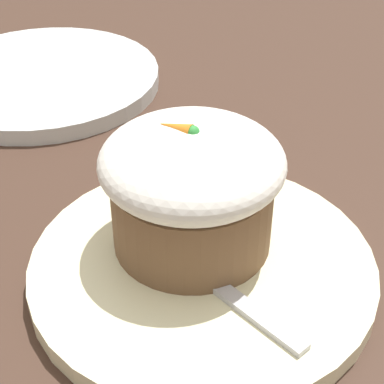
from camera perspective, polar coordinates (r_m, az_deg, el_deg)
name	(u,v)px	position (r m, az deg, el deg)	size (l,w,h in m)	color
ground_plane	(202,276)	(0.41, 0.91, -7.44)	(4.00, 4.00, 0.00)	#3D281E
dessert_plate	(202,268)	(0.40, 0.92, -6.75)	(0.22, 0.22, 0.01)	beige
carrot_cake	(192,186)	(0.39, 0.00, 0.58)	(0.11, 0.11, 0.09)	brown
spoon	(188,263)	(0.39, -0.35, -6.32)	(0.13, 0.06, 0.01)	#B7B7BC
side_plate	(43,79)	(0.64, -13.10, 9.78)	(0.22, 0.22, 0.01)	silver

